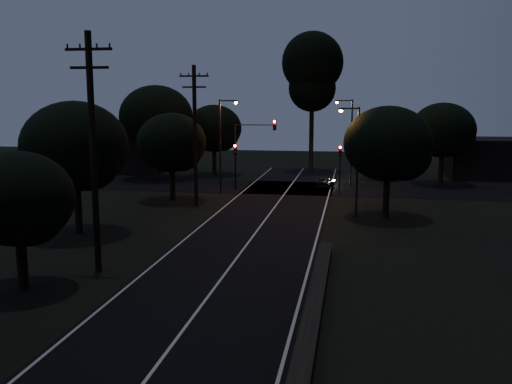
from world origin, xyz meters
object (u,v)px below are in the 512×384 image
(tall_pine, at_px, (312,71))
(signal_left, at_px, (235,158))
(streetlight_a, at_px, (222,139))
(streetlight_c, at_px, (355,154))
(signal_right, at_px, (340,160))
(signal_mast, at_px, (254,142))
(utility_pole_far, at_px, (195,133))
(car, at_px, (325,182))
(streetlight_b, at_px, (349,136))
(utility_pole_mid, at_px, (93,150))

(tall_pine, height_order, signal_left, tall_pine)
(streetlight_a, xyz_separation_m, streetlight_c, (11.14, -8.00, -0.29))
(tall_pine, xyz_separation_m, signal_right, (3.60, -15.01, -8.28))
(signal_mast, bearing_deg, signal_left, -179.87)
(signal_right, relative_size, streetlight_a, 0.51)
(utility_pole_far, bearing_deg, car, 48.49)
(streetlight_a, distance_m, streetlight_b, 12.19)
(signal_right, bearing_deg, signal_left, 180.00)
(signal_left, bearing_deg, streetlight_a, -109.59)
(signal_right, relative_size, car, 1.33)
(streetlight_c, bearing_deg, streetlight_a, 144.31)
(signal_right, height_order, car, signal_right)
(signal_left, xyz_separation_m, streetlight_a, (-0.71, -1.99, 1.80))
(streetlight_c, bearing_deg, tall_pine, 100.93)
(signal_left, xyz_separation_m, car, (7.80, 2.41, -2.31))
(utility_pole_far, relative_size, car, 3.41)
(signal_left, bearing_deg, streetlight_c, -43.76)
(utility_pole_far, xyz_separation_m, streetlight_a, (0.69, 6.00, -0.85))
(streetlight_c, height_order, car, streetlight_c)
(streetlight_a, distance_m, streetlight_c, 13.72)
(signal_left, bearing_deg, signal_mast, 0.13)
(utility_pole_mid, height_order, signal_mast, utility_pole_mid)
(signal_left, bearing_deg, streetlight_b, 22.05)
(utility_pole_mid, relative_size, signal_right, 2.68)
(signal_right, bearing_deg, signal_mast, 179.97)
(tall_pine, bearing_deg, signal_mast, -104.62)
(streetlight_c, xyz_separation_m, car, (-2.63, 12.40, -3.83))
(utility_pole_mid, xyz_separation_m, signal_left, (1.40, 24.99, -2.90))
(utility_pole_far, height_order, streetlight_b, utility_pole_far)
(streetlight_a, bearing_deg, utility_pole_far, -96.59)
(signal_right, height_order, streetlight_a, streetlight_a)
(streetlight_a, relative_size, streetlight_c, 1.07)
(signal_mast, bearing_deg, utility_pole_mid, -97.04)
(streetlight_a, height_order, streetlight_b, same)
(utility_pole_far, relative_size, tall_pine, 0.68)
(signal_right, bearing_deg, streetlight_b, 80.00)
(tall_pine, xyz_separation_m, streetlight_a, (-6.31, -17.00, -6.48))
(car, bearing_deg, utility_pole_mid, 78.89)
(signal_right, distance_m, streetlight_b, 4.45)
(tall_pine, bearing_deg, streetlight_c, -79.07)
(signal_right, xyz_separation_m, streetlight_c, (1.23, -9.99, 1.51))
(signal_right, height_order, streetlight_c, streetlight_c)
(utility_pole_far, xyz_separation_m, signal_mast, (3.09, 7.99, -1.15))
(streetlight_c, bearing_deg, streetlight_b, 92.14)
(signal_right, xyz_separation_m, signal_mast, (-7.51, 0.00, 1.50))
(tall_pine, height_order, streetlight_a, tall_pine)
(signal_right, xyz_separation_m, streetlight_a, (-9.91, -1.99, 1.80))
(utility_pole_mid, bearing_deg, signal_mast, 82.96)
(tall_pine, height_order, streetlight_c, tall_pine)
(signal_left, relative_size, signal_mast, 0.66)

